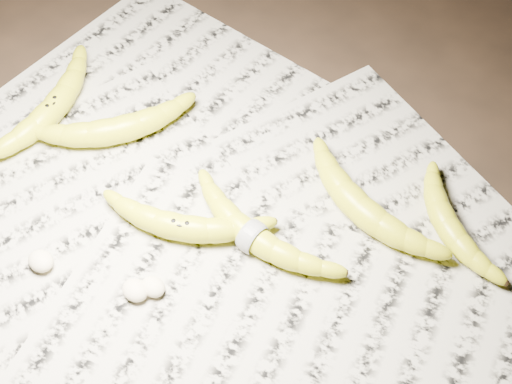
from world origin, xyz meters
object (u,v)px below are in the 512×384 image
Objects in this scene: banana_center at (182,226)px; banana_upper_b at (448,223)px; banana_left_a at (52,108)px; banana_taped at (252,235)px; banana_upper_a at (360,207)px; banana_left_b at (115,129)px.

banana_center reaches higher than banana_upper_b.
banana_left_a reaches higher than banana_taped.
banana_taped is at bearing -104.27° from banana_upper_b.
banana_upper_b is at bearing 38.34° from banana_upper_a.
banana_upper_b is at bearing 44.75° from banana_taped.
banana_left_b is at bearing -151.16° from banana_upper_a.
banana_left_b is (0.10, 0.03, 0.00)m from banana_left_a.
banana_upper_a reaches higher than banana_left_a.
banana_taped is 0.15m from banana_upper_a.
banana_center is (0.18, -0.06, -0.00)m from banana_left_b.
banana_taped is 1.02× the size of banana_upper_a.
banana_taped is 1.29× the size of banana_upper_b.
banana_left_a is 0.57m from banana_upper_b.
banana_upper_b is (0.26, 0.22, -0.00)m from banana_center.
banana_upper_a is at bearing -37.31° from banana_left_b.
banana_left_a is at bearing -128.48° from banana_upper_b.
banana_left_a is at bearing -176.06° from banana_taped.
banana_taped is at bearing -99.86° from banana_left_a.
banana_left_b is 0.99× the size of banana_upper_a.
banana_left_a is at bearing 141.16° from banana_left_b.
banana_taped is at bearing -112.90° from banana_upper_a.
banana_left_b is 0.97× the size of banana_taped.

